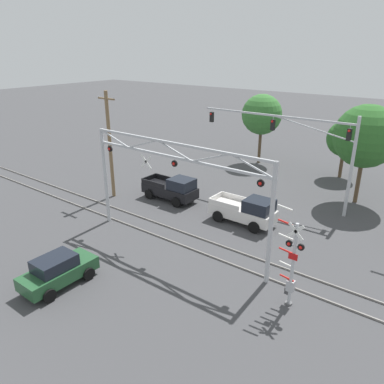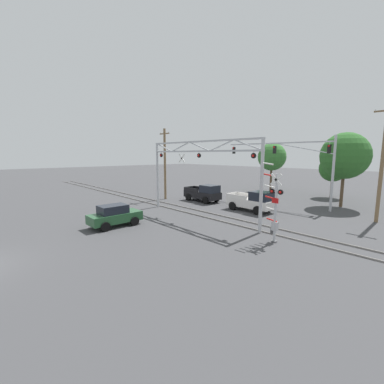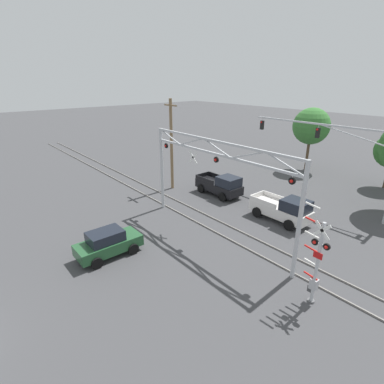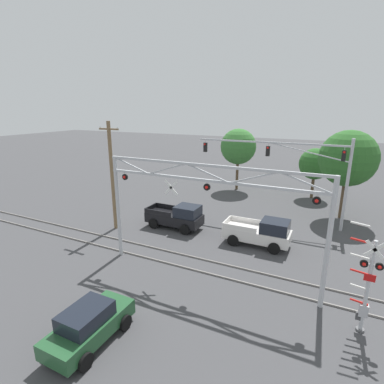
% 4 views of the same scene
% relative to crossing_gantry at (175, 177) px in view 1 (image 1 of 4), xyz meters
% --- Properties ---
extents(rail_track_near, '(80.00, 0.08, 0.10)m').
position_rel_crossing_gantry_xyz_m(rail_track_near, '(0.01, 0.28, -4.55)').
color(rail_track_near, gray).
rests_on(rail_track_near, ground_plane).
extents(rail_track_far, '(80.00, 0.08, 0.10)m').
position_rel_crossing_gantry_xyz_m(rail_track_far, '(0.01, 1.72, -4.55)').
color(rail_track_far, gray).
rests_on(rail_track_far, ground_plane).
extents(crossing_gantry, '(12.67, 0.28, 6.67)m').
position_rel_crossing_gantry_xyz_m(crossing_gantry, '(0.00, 0.00, 0.00)').
color(crossing_gantry, '#B7BABF').
rests_on(crossing_gantry, ground_plane).
extents(crossing_signal_mast, '(1.45, 0.35, 5.03)m').
position_rel_crossing_gantry_xyz_m(crossing_signal_mast, '(7.88, -1.03, -2.51)').
color(crossing_signal_mast, '#B7BABF').
rests_on(crossing_signal_mast, ground_plane).
extents(traffic_signal_span, '(12.58, 0.39, 7.34)m').
position_rel_crossing_gantry_xyz_m(traffic_signal_span, '(3.79, 11.02, 0.55)').
color(traffic_signal_span, '#B7BABF').
rests_on(traffic_signal_span, ground_plane).
extents(pickup_truck_lead, '(4.65, 2.07, 2.03)m').
position_rel_crossing_gantry_xyz_m(pickup_truck_lead, '(1.86, 5.50, -3.60)').
color(pickup_truck_lead, silver).
rests_on(pickup_truck_lead, ground_plane).
extents(pickup_truck_following, '(4.63, 2.07, 2.03)m').
position_rel_crossing_gantry_xyz_m(pickup_truck_following, '(-5.02, 5.70, -3.60)').
color(pickup_truck_following, black).
rests_on(pickup_truck_following, ground_plane).
extents(sedan_waiting, '(1.95, 3.94, 1.68)m').
position_rel_crossing_gantry_xyz_m(sedan_waiting, '(-2.31, -6.80, -3.74)').
color(sedan_waiting, '#23512D').
rests_on(sedan_waiting, ground_plane).
extents(utility_pole_left, '(1.80, 0.28, 8.59)m').
position_rel_crossing_gantry_xyz_m(utility_pole_left, '(-9.55, 3.46, -0.16)').
color(utility_pole_left, brown).
rests_on(utility_pole_left, ground_plane).
extents(background_tree_beyond_span, '(4.80, 4.80, 7.77)m').
position_rel_crossing_gantry_xyz_m(background_tree_beyond_span, '(6.94, 14.30, 0.76)').
color(background_tree_beyond_span, brown).
rests_on(background_tree_beyond_span, ground_plane).
extents(background_tree_far_left_verge, '(4.14, 4.14, 7.23)m').
position_rel_crossing_gantry_xyz_m(background_tree_far_left_verge, '(-4.46, 19.52, 0.54)').
color(background_tree_far_left_verge, brown).
rests_on(background_tree_far_left_verge, ground_plane).
extents(background_tree_far_right_verge, '(3.34, 3.34, 5.41)m').
position_rel_crossing_gantry_xyz_m(background_tree_far_right_verge, '(4.03, 19.86, -0.87)').
color(background_tree_far_right_verge, brown).
rests_on(background_tree_far_right_verge, ground_plane).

